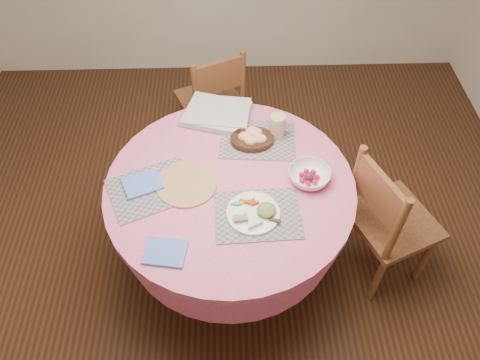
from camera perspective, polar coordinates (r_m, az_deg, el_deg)
The scene contains 15 objects.
ground at distance 2.91m, azimuth -1.00°, elevation -10.05°, with size 4.00×4.00×0.00m, color #331C0F.
dining_table at distance 2.45m, azimuth -1.17°, elevation -3.44°, with size 1.24×1.24×0.75m.
chair_right at distance 2.62m, azimuth 17.44°, elevation -4.63°, with size 0.54×0.55×0.92m.
chair_back at distance 3.23m, azimuth -3.31°, elevation 9.72°, with size 0.52×0.51×0.86m.
placemat_front at distance 2.18m, azimuth 2.17°, elevation -4.25°, with size 0.40×0.30×0.01m, color #147568.
placemat_left at distance 2.31m, azimuth -10.68°, elevation -1.06°, with size 0.40×0.30×0.01m, color #147568.
placemat_back at distance 2.51m, azimuth 2.13°, elevation 4.95°, with size 0.40×0.30×0.01m, color #147568.
wicker_trivet at distance 2.30m, azimuth -6.54°, elevation -0.47°, with size 0.30×0.30×0.01m, color #AF744B.
napkin_near at distance 2.08m, azimuth -9.08°, elevation -8.69°, with size 0.18×0.14×0.01m, color #5272D2.
napkin_far at distance 2.33m, azimuth -11.79°, elevation -0.46°, with size 0.18×0.14×0.01m, color #5272D2.
dinner_plate at distance 2.16m, azimuth 1.84°, elevation -4.02°, with size 0.25×0.25×0.05m.
bread_bowl at distance 2.47m, azimuth 1.51°, elevation 5.18°, with size 0.23×0.23×0.08m.
latte_mug at distance 2.48m, azimuth 4.66°, elevation 6.56°, with size 0.12×0.08×0.14m.
fruit_bowl at distance 2.31m, azimuth 8.44°, elevation 0.50°, with size 0.26×0.26×0.06m.
newspaper_stack at distance 2.62m, azimuth -2.78°, elevation 8.13°, with size 0.41×0.36×0.04m.
Camera 1 is at (0.00, -1.48, 2.51)m, focal length 35.00 mm.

